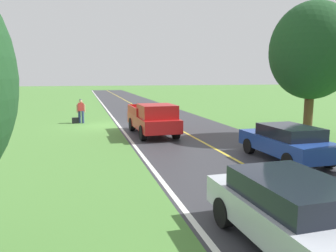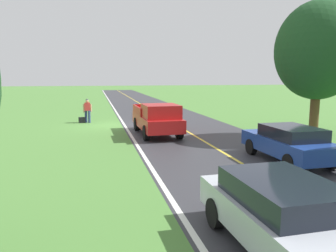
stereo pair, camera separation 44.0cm
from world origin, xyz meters
TOP-DOWN VIEW (x-y plane):
  - ground_plane at (0.00, 0.00)m, footprint 200.00×200.00m
  - road_surface at (-4.49, 0.00)m, footprint 7.38×120.00m
  - lane_edge_line at (-0.98, 0.00)m, footprint 0.16×117.60m
  - lane_centre_line at (-4.49, 0.00)m, footprint 0.14×117.60m
  - hitchhiker_walking at (1.52, -1.75)m, footprint 0.62×0.51m
  - suitcase_carried at (1.93, -1.65)m, footprint 0.47×0.23m
  - pickup_truck_passing at (-2.48, 4.39)m, footprint 2.20×5.45m
  - tree_far_side_near at (-10.63, 7.12)m, footprint 4.51×4.51m
  - sedan_ahead_same_lane at (-2.44, 17.46)m, footprint 2.02×4.45m
  - sedan_mid_oncoming at (-6.44, 11.33)m, footprint 2.00×4.44m

SIDE VIEW (x-z plane):
  - ground_plane at x=0.00m, z-range 0.00..0.00m
  - road_surface at x=-4.49m, z-range 0.00..0.00m
  - lane_edge_line at x=-0.98m, z-range 0.00..0.01m
  - lane_centre_line at x=-4.49m, z-range 0.00..0.01m
  - suitcase_carried at x=1.93m, z-range 0.00..0.42m
  - sedan_ahead_same_lane at x=-2.44m, z-range 0.05..1.46m
  - sedan_mid_oncoming at x=-6.44m, z-range 0.05..1.46m
  - pickup_truck_passing at x=-2.48m, z-range 0.06..1.88m
  - hitchhiker_walking at x=1.52m, z-range 0.11..1.85m
  - tree_far_side_near at x=-10.63m, z-range 1.03..8.31m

